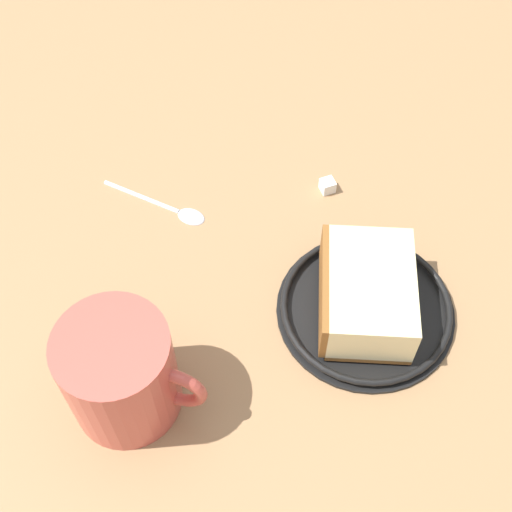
# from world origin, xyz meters

# --- Properties ---
(ground_plane) EXTENTS (1.54, 1.54, 0.02)m
(ground_plane) POSITION_xyz_m (0.00, 0.00, -0.01)
(ground_plane) COLOR #936D47
(small_plate) EXTENTS (0.17, 0.17, 0.01)m
(small_plate) POSITION_xyz_m (-0.07, -0.02, 0.01)
(small_plate) COLOR black
(small_plate) RESTS_ON ground_plane
(cake_slice) EXTENTS (0.10, 0.12, 0.05)m
(cake_slice) POSITION_xyz_m (-0.07, -0.02, 0.03)
(cake_slice) COLOR brown
(cake_slice) RESTS_ON small_plate
(tea_mug) EXTENTS (0.12, 0.09, 0.10)m
(tea_mug) POSITION_xyz_m (0.12, 0.11, 0.05)
(tea_mug) COLOR #BF4C3F
(tea_mug) RESTS_ON ground_plane
(teaspoon) EXTENTS (0.12, 0.04, 0.01)m
(teaspoon) POSITION_xyz_m (0.14, -0.10, 0.00)
(teaspoon) COLOR silver
(teaspoon) RESTS_ON ground_plane
(sugar_cube) EXTENTS (0.02, 0.02, 0.01)m
(sugar_cube) POSITION_xyz_m (-0.02, -0.16, 0.01)
(sugar_cube) COLOR white
(sugar_cube) RESTS_ON ground_plane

